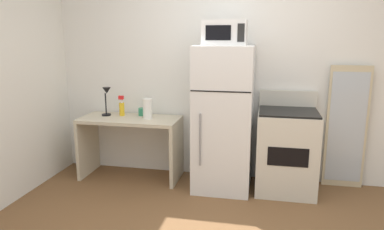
% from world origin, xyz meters
% --- Properties ---
extents(wall_back_white, '(5.00, 0.10, 2.60)m').
position_xyz_m(wall_back_white, '(0.00, 1.70, 1.30)').
color(wall_back_white, white).
rests_on(wall_back_white, ground).
extents(desk, '(1.19, 0.54, 0.75)m').
position_xyz_m(desk, '(-1.18, 1.36, 0.53)').
color(desk, beige).
rests_on(desk, ground).
extents(desk_lamp, '(0.14, 0.12, 0.35)m').
position_xyz_m(desk_lamp, '(-1.49, 1.41, 0.99)').
color(desk_lamp, black).
rests_on(desk_lamp, desk).
extents(coffee_mug, '(0.08, 0.08, 0.09)m').
position_xyz_m(coffee_mug, '(-1.08, 1.50, 0.80)').
color(coffee_mug, '#338C66').
rests_on(coffee_mug, desk).
extents(spray_bottle, '(0.06, 0.06, 0.25)m').
position_xyz_m(spray_bottle, '(-1.32, 1.46, 0.85)').
color(spray_bottle, yellow).
rests_on(spray_bottle, desk).
extents(paper_towel_roll, '(0.11, 0.11, 0.24)m').
position_xyz_m(paper_towel_roll, '(-0.96, 1.36, 0.87)').
color(paper_towel_roll, white).
rests_on(paper_towel_roll, desk).
extents(refrigerator, '(0.63, 0.68, 1.61)m').
position_xyz_m(refrigerator, '(-0.05, 1.30, 0.81)').
color(refrigerator, white).
rests_on(refrigerator, ground).
extents(microwave, '(0.46, 0.35, 0.26)m').
position_xyz_m(microwave, '(-0.05, 1.28, 1.74)').
color(microwave, silver).
rests_on(microwave, refrigerator).
extents(oven_range, '(0.64, 0.61, 1.10)m').
position_xyz_m(oven_range, '(0.66, 1.33, 0.47)').
color(oven_range, beige).
rests_on(oven_range, ground).
extents(leaning_mirror, '(0.44, 0.03, 1.40)m').
position_xyz_m(leaning_mirror, '(1.31, 1.59, 0.70)').
color(leaning_mirror, '#C6B793').
rests_on(leaning_mirror, ground).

